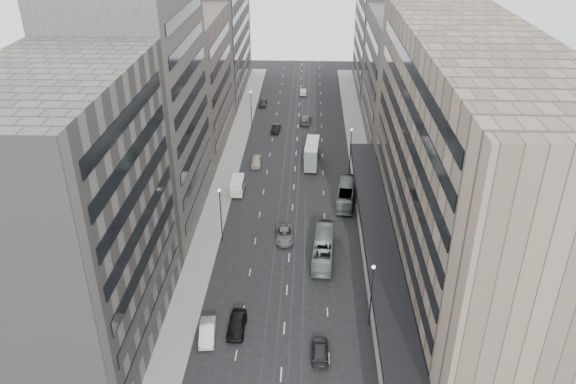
% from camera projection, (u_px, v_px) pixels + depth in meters
% --- Properties ---
extents(ground, '(220.00, 220.00, 0.00)m').
position_uv_depth(ground, '(287.00, 295.00, 69.40)').
color(ground, black).
rests_on(ground, ground).
extents(sidewalk_right, '(4.00, 125.00, 0.15)m').
position_uv_depth(sidewalk_right, '(361.00, 166.00, 101.99)').
color(sidewalk_right, gray).
rests_on(sidewalk_right, ground).
extents(sidewalk_left, '(4.00, 125.00, 0.15)m').
position_uv_depth(sidewalk_left, '(230.00, 164.00, 102.85)').
color(sidewalk_left, gray).
rests_on(sidewalk_left, ground).
extents(department_store, '(19.20, 60.00, 30.00)m').
position_uv_depth(department_store, '(464.00, 161.00, 68.64)').
color(department_store, gray).
rests_on(department_store, ground).
extents(building_right_mid, '(15.00, 28.00, 24.00)m').
position_uv_depth(building_right_mid, '(409.00, 79.00, 108.81)').
color(building_right_mid, '#4B4741').
rests_on(building_right_mid, ground).
extents(building_right_far, '(15.00, 32.00, 28.00)m').
position_uv_depth(building_right_far, '(391.00, 35.00, 134.31)').
color(building_right_far, slate).
rests_on(building_right_far, ground).
extents(building_left_a, '(15.00, 28.00, 30.00)m').
position_uv_depth(building_left_a, '(68.00, 221.00, 56.06)').
color(building_left_a, slate).
rests_on(building_left_a, ground).
extents(building_left_b, '(15.00, 26.00, 34.00)m').
position_uv_depth(building_left_b, '(140.00, 110.00, 78.91)').
color(building_left_b, '#4B4741').
rests_on(building_left_b, ground).
extents(building_left_c, '(15.00, 28.00, 25.00)m').
position_uv_depth(building_left_c, '(182.00, 83.00, 104.83)').
color(building_left_c, '#716157').
rests_on(building_left_c, ground).
extents(building_left_d, '(15.00, 38.00, 28.00)m').
position_uv_depth(building_left_d, '(210.00, 36.00, 133.21)').
color(building_left_d, slate).
rests_on(building_left_d, ground).
extents(lamp_right_near, '(0.44, 0.44, 8.32)m').
position_uv_depth(lamp_right_near, '(372.00, 288.00, 62.20)').
color(lamp_right_near, '#262628').
rests_on(lamp_right_near, ground).
extents(lamp_right_far, '(0.44, 0.44, 8.32)m').
position_uv_depth(lamp_right_far, '(351.00, 145.00, 97.45)').
color(lamp_right_far, '#262628').
rests_on(lamp_right_far, ground).
extents(lamp_left_near, '(0.44, 0.44, 8.32)m').
position_uv_depth(lamp_left_near, '(220.00, 209.00, 77.87)').
color(lamp_left_near, '#262628').
rests_on(lamp_left_near, ground).
extents(lamp_left_far, '(0.44, 0.44, 8.32)m').
position_uv_depth(lamp_left_far, '(251.00, 105.00, 115.77)').
color(lamp_left_far, '#262628').
rests_on(lamp_left_far, ground).
extents(bus_near, '(3.36, 11.13, 3.06)m').
position_uv_depth(bus_near, '(323.00, 248.00, 75.93)').
color(bus_near, gray).
rests_on(bus_near, ground).
extents(bus_far, '(3.62, 10.49, 2.86)m').
position_uv_depth(bus_far, '(346.00, 194.00, 89.65)').
color(bus_far, gray).
rests_on(bus_far, ground).
extents(double_decker, '(2.93, 8.21, 4.42)m').
position_uv_depth(double_decker, '(312.00, 153.00, 101.32)').
color(double_decker, slate).
rests_on(double_decker, ground).
extents(panel_van, '(2.22, 4.43, 2.77)m').
position_uv_depth(panel_van, '(237.00, 185.00, 92.11)').
color(panel_van, '#B6B5A5').
rests_on(panel_van, ground).
extents(sedan_0, '(2.04, 4.95, 1.68)m').
position_uv_depth(sedan_0, '(237.00, 324.00, 63.45)').
color(sedan_0, black).
rests_on(sedan_0, ground).
extents(sedan_1, '(2.15, 4.90, 1.57)m').
position_uv_depth(sedan_1, '(207.00, 332.00, 62.42)').
color(sedan_1, silver).
rests_on(sedan_1, ground).
extents(sedan_2, '(2.85, 5.48, 1.47)m').
position_uv_depth(sedan_2, '(284.00, 235.00, 80.27)').
color(sedan_2, slate).
rests_on(sedan_2, ground).
extents(sedan_3, '(1.95, 4.67, 1.35)m').
position_uv_depth(sedan_3, '(320.00, 350.00, 60.05)').
color(sedan_3, '#262729').
rests_on(sedan_3, ground).
extents(sedan_4, '(2.02, 4.71, 1.59)m').
position_uv_depth(sedan_4, '(256.00, 161.00, 102.10)').
color(sedan_4, '#AFA891').
rests_on(sedan_4, ground).
extents(sedan_5, '(1.88, 4.54, 1.46)m').
position_uv_depth(sedan_5, '(276.00, 129.00, 116.44)').
color(sedan_5, black).
rests_on(sedan_5, ground).
extents(sedan_6, '(3.07, 6.24, 1.71)m').
position_uv_depth(sedan_6, '(311.00, 152.00, 105.78)').
color(sedan_6, silver).
rests_on(sedan_6, ground).
extents(sedan_7, '(2.83, 5.69, 1.59)m').
position_uv_depth(sedan_7, '(306.00, 119.00, 121.06)').
color(sedan_7, '#515153').
rests_on(sedan_7, ground).
extents(sedan_8, '(1.87, 4.49, 1.52)m').
position_uv_depth(sedan_8, '(263.00, 102.00, 130.90)').
color(sedan_8, '#2A2A2D').
rests_on(sedan_8, ground).
extents(sedan_9, '(1.58, 4.42, 1.45)m').
position_uv_depth(sedan_9, '(303.00, 92.00, 138.16)').
color(sedan_9, '#BEB39D').
rests_on(sedan_9, ground).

